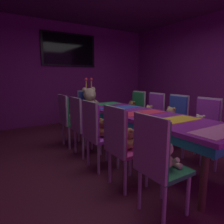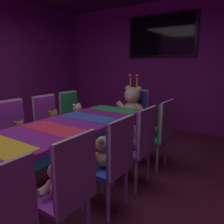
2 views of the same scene
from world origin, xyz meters
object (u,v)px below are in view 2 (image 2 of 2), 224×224
(wall_tv, at_px, (161,36))
(chair_right_3, at_px, (141,140))
(chair_left_3, at_px, (48,120))
(chair_right_1, at_px, (70,183))
(banquet_table, at_px, (54,135))
(chair_left_4, at_px, (72,113))
(king_teddy_bear, at_px, (132,105))
(teddy_right_1, at_px, (57,180))
(teddy_right_3, at_px, (130,139))
(teddy_right_2, at_px, (103,153))
(teddy_left_3, at_px, (54,121))
(teddy_right_4, at_px, (151,127))
(teddy_left_2, at_px, (20,131))
(chair_right_4, at_px, (161,128))
(throne_chair, at_px, (136,110))
(chair_right_2, at_px, (115,157))
(chair_left_2, at_px, (14,128))
(teddy_left_4, at_px, (78,114))

(wall_tv, bearing_deg, chair_right_3, -71.80)
(chair_left_3, height_order, chair_right_1, same)
(banquet_table, bearing_deg, wall_tv, 90.00)
(chair_left_4, bearing_deg, king_teddy_bear, 41.14)
(banquet_table, height_order, chair_left_4, chair_left_4)
(banquet_table, distance_m, teddy_right_1, 0.89)
(teddy_right_3, xyz_separation_m, king_teddy_bear, (-0.69, 1.29, 0.14))
(teddy_right_3, bearing_deg, chair_left_4, -20.34)
(teddy_right_2, bearing_deg, teddy_right_3, -89.75)
(teddy_left_3, relative_size, teddy_right_4, 1.01)
(teddy_right_4, bearing_deg, chair_left_3, 20.72)
(teddy_left_3, relative_size, chair_right_3, 0.34)
(teddy_left_2, height_order, chair_left_4, chair_left_4)
(banquet_table, relative_size, chair_left_4, 3.03)
(teddy_left_2, distance_m, teddy_right_3, 1.49)
(teddy_left_2, relative_size, chair_left_4, 0.29)
(banquet_table, bearing_deg, chair_right_4, 54.04)
(teddy_left_2, bearing_deg, banquet_table, -2.05)
(throne_chair, height_order, wall_tv, wall_tv)
(teddy_right_1, relative_size, chair_right_2, 0.30)
(chair_left_3, relative_size, king_teddy_bear, 1.19)
(chair_left_4, xyz_separation_m, wall_tv, (0.83, 1.96, 1.45))
(teddy_right_1, distance_m, chair_right_2, 0.61)
(chair_right_4, bearing_deg, teddy_left_3, 20.72)
(wall_tv, bearing_deg, chair_left_2, -105.27)
(teddy_left_4, bearing_deg, teddy_left_2, -90.70)
(chair_right_3, xyz_separation_m, teddy_right_3, (-0.14, 0.00, -0.02))
(king_teddy_bear, bearing_deg, chair_right_1, 18.57)
(throne_chair, bearing_deg, teddy_left_3, -24.74)
(chair_left_4, height_order, king_teddy_bear, king_teddy_bear)
(teddy_left_4, bearing_deg, teddy_right_1, -51.53)
(teddy_right_3, distance_m, throne_chair, 1.61)
(teddy_right_2, distance_m, chair_right_4, 1.15)
(teddy_left_3, bearing_deg, teddy_left_4, 91.99)
(teddy_right_4, bearing_deg, teddy_right_1, 89.27)
(teddy_right_3, distance_m, chair_right_4, 0.60)
(teddy_left_4, relative_size, teddy_right_4, 1.07)
(teddy_left_2, bearing_deg, chair_left_4, 96.80)
(banquet_table, relative_size, teddy_left_4, 8.50)
(banquet_table, distance_m, throne_chair, 2.04)
(chair_left_4, relative_size, teddy_right_3, 3.27)
(chair_right_1, bearing_deg, chair_left_3, -35.46)
(king_teddy_bear, height_order, wall_tv, wall_tv)
(teddy_left_3, bearing_deg, throne_chair, 65.26)
(teddy_right_4, bearing_deg, king_teddy_bear, -45.36)
(chair_right_1, xyz_separation_m, wall_tv, (-0.82, 3.68, 1.45))
(teddy_right_1, relative_size, king_teddy_bear, 0.35)
(teddy_left_4, height_order, chair_right_2, chair_right_2)
(chair_left_2, distance_m, chair_right_4, 2.03)
(teddy_left_3, relative_size, chair_right_1, 0.34)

